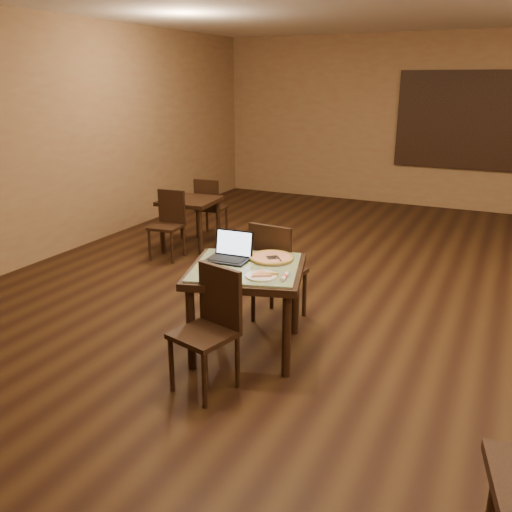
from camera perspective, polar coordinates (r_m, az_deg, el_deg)
The scene contains 17 objects.
ground at distance 5.76m, azimuth 10.04°, elevation -4.90°, with size 10.00×10.00×0.00m, color black.
wall_back at distance 10.25m, azimuth 18.47°, elevation 13.20°, with size 8.00×0.02×3.00m, color olive.
wall_left at distance 7.45m, azimuth -20.91°, elevation 11.40°, with size 0.02×10.00×3.00m, color olive.
mural at distance 10.15m, azimuth 21.33°, elevation 13.14°, with size 2.34×0.05×1.64m.
tiled_table at distance 4.49m, azimuth -1.02°, elevation -2.30°, with size 1.14×1.14×0.76m.
chair_main_near at distance 4.03m, azimuth -4.73°, elevation -6.91°, with size 0.49×0.49×0.93m.
chair_main_far at distance 5.05m, azimuth 2.03°, elevation -1.21°, with size 0.46×0.46×0.98m.
laptop at distance 4.61m, azimuth -2.67°, elevation 0.41°, with size 0.36×0.29×0.24m.
plate at distance 4.21m, azimuth 0.55°, elevation -2.12°, with size 0.25×0.25×0.01m, color white.
pizza_slice at distance 4.20m, azimuth 0.55°, elevation -1.92°, with size 0.18×0.18×0.02m, color #FBDEA7, non-canonical shape.
pizza_pan at distance 4.61m, azimuth 1.64°, elevation -0.34°, with size 0.35×0.35×0.01m, color silver.
pizza_whole at distance 4.60m, azimuth 1.64°, elevation -0.16°, with size 0.38×0.38×0.03m.
spatula at distance 4.58m, azimuth 1.77°, elevation -0.17°, with size 0.10×0.24×0.01m, color silver.
napkin_roll at distance 4.17m, azimuth 3.03°, elevation -2.19°, with size 0.05×0.16×0.04m.
other_table_b at distance 7.48m, azimuth -6.95°, elevation 5.13°, with size 0.78×0.78×0.67m.
other_table_b_chair_near at distance 7.09m, azimuth -9.17°, elevation 3.74°, with size 0.41×0.41×0.87m.
other_table_b_chair_far at distance 7.91m, azimuth -4.93°, elevation 5.41°, with size 0.41×0.41×0.87m.
Camera 1 is at (1.35, -5.13, 2.23)m, focal length 38.00 mm.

